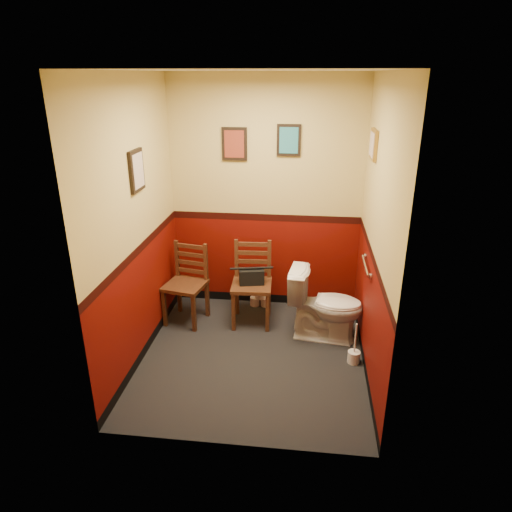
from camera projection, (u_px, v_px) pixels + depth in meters
The scene contains 17 objects.
floor at pixel (253, 356), 4.64m from camera, with size 2.20×2.40×0.00m, color black.
ceiling at pixel (252, 70), 3.64m from camera, with size 2.20×2.40×0.00m, color silver.
wall_back at pixel (266, 197), 5.24m from camera, with size 2.20×2.70×0.00m, color #550A04.
wall_front at pixel (231, 288), 3.03m from camera, with size 2.20×2.70×0.00m, color #550A04.
wall_left at pixel (136, 226), 4.26m from camera, with size 2.40×2.70×0.00m, color #550A04.
wall_right at pixel (376, 235), 4.02m from camera, with size 2.40×2.70×0.00m, color #550A04.
grab_bar at pixel (366, 266), 4.40m from camera, with size 0.05×0.56×0.06m.
framed_print_back_a at pixel (234, 144), 5.04m from camera, with size 0.28×0.04×0.36m.
framed_print_back_b at pixel (289, 140), 4.96m from camera, with size 0.26×0.04×0.34m.
framed_print_left at pixel (137, 171), 4.16m from camera, with size 0.04×0.30×0.38m.
framed_print_right at pixel (373, 144), 4.31m from camera, with size 0.04×0.34×0.28m.
toilet at pixel (326, 305), 4.84m from camera, with size 0.44×0.79×0.77m, color white.
toilet_brush at pixel (354, 356), 4.52m from camera, with size 0.12×0.12×0.44m.
chair_left at pixel (187, 284), 5.18m from camera, with size 0.50×0.50×0.91m.
chair_right at pixel (252, 284), 5.14m from camera, with size 0.46×0.46×0.94m.
handbag at pixel (252, 276), 5.06m from camera, with size 0.30×0.19×0.20m.
tp_stack at pixel (260, 296), 5.60m from camera, with size 0.25×0.15×0.32m.
Camera 1 is at (0.49, -3.90, 2.67)m, focal length 32.00 mm.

